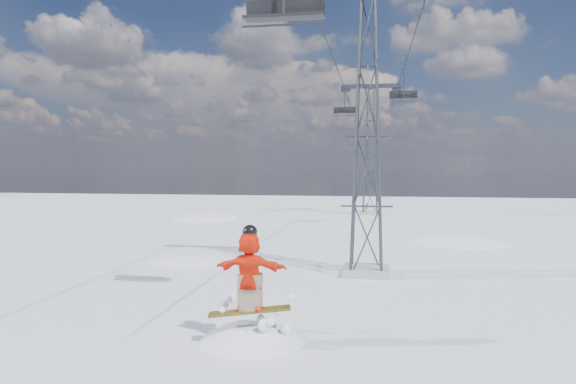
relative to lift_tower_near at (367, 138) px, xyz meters
name	(u,v)px	position (x,y,z in m)	size (l,w,h in m)	color
ground	(329,341)	(-0.80, -8.00, -5.47)	(120.00, 120.00, 0.00)	white
snow_terrain	(285,370)	(-5.57, 13.24, -15.06)	(39.00, 37.00, 22.00)	white
lift_tower_near	(367,138)	(0.00, 0.00, 0.00)	(5.20, 1.80, 11.43)	#999999
lift_tower_far	(370,153)	(0.00, 25.00, 0.00)	(5.20, 1.80, 11.43)	#999999
haul_cables	(370,59)	(0.00, 11.50, 5.38)	(4.46, 51.00, 0.06)	black
lift_chair_near	(284,9)	(-2.20, -6.48, 3.18)	(2.22, 0.64, 2.75)	black
lift_chair_mid	(403,96)	(2.20, 14.71, 3.56)	(1.84, 0.53, 2.28)	black
lift_chair_far	(344,111)	(-2.20, 23.55, 3.54)	(1.86, 0.53, 2.30)	black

